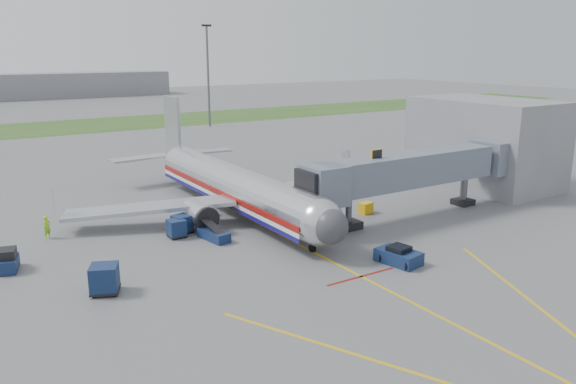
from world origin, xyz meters
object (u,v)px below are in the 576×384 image
pushback_tug (399,256)px  airliner (234,186)px  baggage_tug (8,261)px  belt_loader (214,234)px  ramp_worker (47,227)px

pushback_tug → airliner: bearing=102.0°
baggage_tug → belt_loader: size_ratio=0.64×
pushback_tug → ramp_worker: bearing=136.2°
pushback_tug → baggage_tug: (-24.72, 14.08, 0.16)m
belt_loader → ramp_worker: (-11.67, 7.83, 0.52)m
pushback_tug → baggage_tug: 28.45m
pushback_tug → belt_loader: belt_loader is taller
airliner → belt_loader: (-5.34, -6.43, -2.17)m
airliner → baggage_tug: size_ratio=13.96×
belt_loader → ramp_worker: ramp_worker is taller
pushback_tug → baggage_tug: size_ratio=1.38×
baggage_tug → belt_loader: bearing=-6.5°
airliner → pushback_tug: 19.28m
ramp_worker → airliner: bearing=-38.1°
airliner → pushback_tug: bearing=-78.0°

